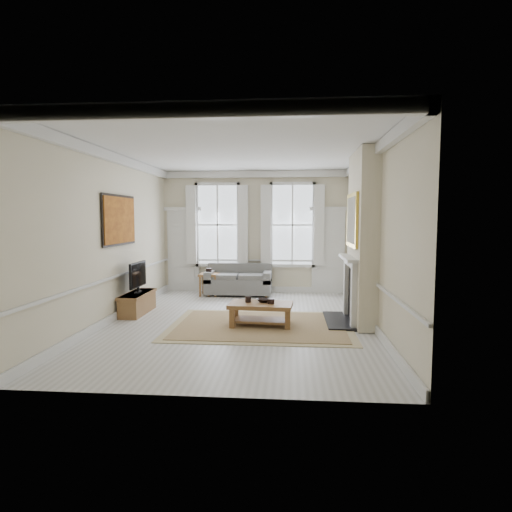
# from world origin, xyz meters

# --- Properties ---
(floor) EXTENTS (7.20, 7.20, 0.00)m
(floor) POSITION_xyz_m (0.00, 0.00, 0.00)
(floor) COLOR #B7B5AD
(floor) RESTS_ON ground
(ceiling) EXTENTS (7.20, 7.20, 0.00)m
(ceiling) POSITION_xyz_m (0.00, 0.00, 3.40)
(ceiling) COLOR white
(ceiling) RESTS_ON back_wall
(back_wall) EXTENTS (5.20, 0.00, 5.20)m
(back_wall) POSITION_xyz_m (0.00, 3.60, 1.70)
(back_wall) COLOR beige
(back_wall) RESTS_ON floor
(left_wall) EXTENTS (0.00, 7.20, 7.20)m
(left_wall) POSITION_xyz_m (-2.60, 0.00, 1.70)
(left_wall) COLOR beige
(left_wall) RESTS_ON floor
(right_wall) EXTENTS (0.00, 7.20, 7.20)m
(right_wall) POSITION_xyz_m (2.60, 0.00, 1.70)
(right_wall) COLOR beige
(right_wall) RESTS_ON floor
(window_left) EXTENTS (1.26, 0.20, 2.20)m
(window_left) POSITION_xyz_m (-1.05, 3.55, 1.90)
(window_left) COLOR #B2BCC6
(window_left) RESTS_ON back_wall
(window_right) EXTENTS (1.26, 0.20, 2.20)m
(window_right) POSITION_xyz_m (1.05, 3.55, 1.90)
(window_right) COLOR #B2BCC6
(window_right) RESTS_ON back_wall
(door_left) EXTENTS (0.90, 0.08, 2.30)m
(door_left) POSITION_xyz_m (-2.05, 3.56, 1.15)
(door_left) COLOR silver
(door_left) RESTS_ON floor
(door_right) EXTENTS (0.90, 0.08, 2.30)m
(door_right) POSITION_xyz_m (2.05, 3.56, 1.15)
(door_right) COLOR silver
(door_right) RESTS_ON floor
(painting) EXTENTS (0.05, 1.66, 1.06)m
(painting) POSITION_xyz_m (-2.56, 0.30, 2.05)
(painting) COLOR #C67321
(painting) RESTS_ON left_wall
(chimney_breast) EXTENTS (0.35, 1.70, 3.38)m
(chimney_breast) POSITION_xyz_m (2.43, 0.20, 1.70)
(chimney_breast) COLOR beige
(chimney_breast) RESTS_ON floor
(hearth) EXTENTS (0.55, 1.50, 0.05)m
(hearth) POSITION_xyz_m (2.00, 0.20, 0.03)
(hearth) COLOR black
(hearth) RESTS_ON floor
(fireplace) EXTENTS (0.21, 1.45, 1.33)m
(fireplace) POSITION_xyz_m (2.20, 0.20, 0.73)
(fireplace) COLOR silver
(fireplace) RESTS_ON floor
(mirror) EXTENTS (0.06, 1.26, 1.06)m
(mirror) POSITION_xyz_m (2.21, 0.20, 2.05)
(mirror) COLOR gold
(mirror) RESTS_ON chimney_breast
(sofa) EXTENTS (1.78, 0.86, 0.84)m
(sofa) POSITION_xyz_m (-0.40, 3.11, 0.35)
(sofa) COLOR slate
(sofa) RESTS_ON floor
(side_table) EXTENTS (0.52, 0.52, 0.60)m
(side_table) POSITION_xyz_m (-1.18, 2.91, 0.49)
(side_table) COLOR brown
(side_table) RESTS_ON floor
(rug) EXTENTS (3.50, 2.60, 0.02)m
(rug) POSITION_xyz_m (0.44, -0.26, 0.01)
(rug) COLOR olive
(rug) RESTS_ON floor
(coffee_table) EXTENTS (1.26, 0.79, 0.45)m
(coffee_table) POSITION_xyz_m (0.44, -0.26, 0.37)
(coffee_table) COLOR brown
(coffee_table) RESTS_ON rug
(ceramic_pot_a) EXTENTS (0.12, 0.12, 0.12)m
(ceramic_pot_a) POSITION_xyz_m (0.19, -0.21, 0.51)
(ceramic_pot_a) COLOR black
(ceramic_pot_a) RESTS_ON coffee_table
(ceramic_pot_b) EXTENTS (0.14, 0.14, 0.10)m
(ceramic_pot_b) POSITION_xyz_m (0.64, -0.31, 0.50)
(ceramic_pot_b) COLOR black
(ceramic_pot_b) RESTS_ON coffee_table
(bowl) EXTENTS (0.29, 0.29, 0.06)m
(bowl) POSITION_xyz_m (0.49, -0.16, 0.49)
(bowl) COLOR black
(bowl) RESTS_ON coffee_table
(tv_stand) EXTENTS (0.41, 1.28, 0.46)m
(tv_stand) POSITION_xyz_m (-2.34, 0.63, 0.23)
(tv_stand) COLOR brown
(tv_stand) RESTS_ON floor
(tv) EXTENTS (0.08, 0.90, 0.68)m
(tv) POSITION_xyz_m (-2.32, 0.63, 0.85)
(tv) COLOR black
(tv) RESTS_ON tv_stand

